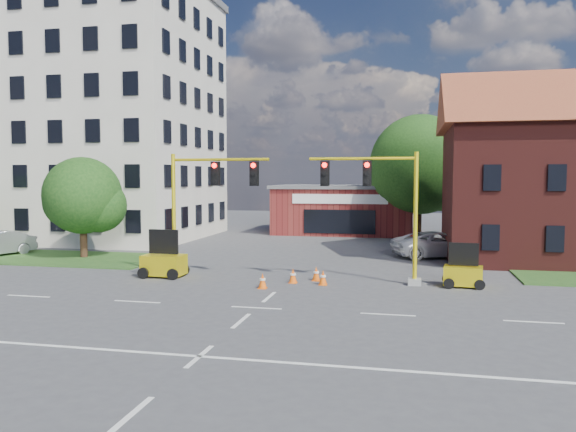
% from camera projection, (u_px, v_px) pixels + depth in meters
% --- Properties ---
extents(ground, '(120.00, 120.00, 0.00)m').
position_uv_depth(ground, '(256.00, 308.00, 21.62)').
color(ground, '#454548').
rests_on(ground, ground).
extents(lane_markings, '(60.00, 36.00, 0.01)m').
position_uv_depth(lane_markings, '(232.00, 328.00, 18.69)').
color(lane_markings, white).
rests_on(lane_markings, ground).
extents(office_block, '(18.40, 15.40, 20.60)m').
position_uv_depth(office_block, '(94.00, 113.00, 46.48)').
color(office_block, beige).
rests_on(office_block, ground).
extents(brick_shop, '(12.40, 8.40, 4.30)m').
position_uv_depth(brick_shop, '(345.00, 209.00, 50.69)').
color(brick_shop, maroon).
rests_on(brick_shop, ground).
extents(tree_large, '(8.62, 8.21, 10.16)m').
position_uv_depth(tree_large, '(425.00, 168.00, 46.14)').
color(tree_large, '#352213').
rests_on(tree_large, ground).
extents(tree_nw_front, '(4.98, 4.74, 6.27)m').
position_uv_depth(tree_nw_front, '(87.00, 198.00, 34.58)').
color(tree_nw_front, '#352213').
rests_on(tree_nw_front, ground).
extents(signal_mast_west, '(5.30, 0.60, 6.20)m').
position_uv_depth(signal_mast_west, '(204.00, 199.00, 28.11)').
color(signal_mast_west, gray).
rests_on(signal_mast_west, ground).
extents(signal_mast_east, '(5.30, 0.60, 6.20)m').
position_uv_depth(signal_mast_east, '(380.00, 201.00, 26.27)').
color(signal_mast_east, gray).
rests_on(signal_mast_east, ground).
extents(trailer_west, '(2.07, 1.44, 2.29)m').
position_uv_depth(trailer_west, '(164.00, 263.00, 28.29)').
color(trailer_west, yellow).
rests_on(trailer_west, ground).
extents(trailer_east, '(1.83, 1.34, 1.94)m').
position_uv_depth(trailer_east, '(463.00, 274.00, 25.71)').
color(trailer_east, yellow).
rests_on(trailer_east, ground).
extents(cone_a, '(0.40, 0.40, 0.70)m').
position_uv_depth(cone_a, '(263.00, 281.00, 25.35)').
color(cone_a, '#FF5E0D').
rests_on(cone_a, ground).
extents(cone_b, '(0.40, 0.40, 0.70)m').
position_uv_depth(cone_b, '(323.00, 278.00, 26.17)').
color(cone_b, '#FF5E0D').
rests_on(cone_b, ground).
extents(cone_c, '(0.40, 0.40, 0.70)m').
position_uv_depth(cone_c, '(293.00, 276.00, 26.66)').
color(cone_c, '#FF5E0D').
rests_on(cone_c, ground).
extents(cone_d, '(0.40, 0.40, 0.70)m').
position_uv_depth(cone_d, '(316.00, 274.00, 27.22)').
color(cone_d, '#FF5E0D').
rests_on(cone_d, ground).
extents(pickup_white, '(6.40, 4.70, 1.62)m').
position_uv_depth(pickup_white, '(439.00, 244.00, 35.20)').
color(pickup_white, white).
rests_on(pickup_white, ground).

